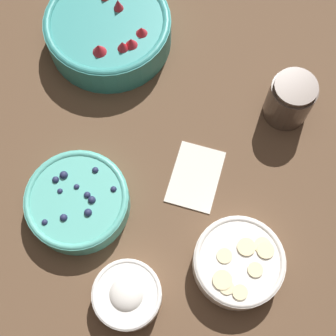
# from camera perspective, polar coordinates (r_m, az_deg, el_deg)

# --- Properties ---
(ground_plane) EXTENTS (4.00, 4.00, 0.00)m
(ground_plane) POSITION_cam_1_polar(r_m,az_deg,el_deg) (0.92, 2.51, 0.92)
(ground_plane) COLOR brown
(bowl_strawberries) EXTENTS (0.26, 0.26, 0.09)m
(bowl_strawberries) POSITION_cam_1_polar(r_m,az_deg,el_deg) (1.03, -7.25, 16.50)
(bowl_strawberries) COLOR teal
(bowl_strawberries) RESTS_ON ground_plane
(bowl_blueberries) EXTENTS (0.19, 0.19, 0.05)m
(bowl_blueberries) POSITION_cam_1_polar(r_m,az_deg,el_deg) (0.87, -10.96, -3.99)
(bowl_blueberries) COLOR #56B7A8
(bowl_blueberries) RESTS_ON ground_plane
(bowl_bananas) EXTENTS (0.16, 0.16, 0.05)m
(bowl_bananas) POSITION_cam_1_polar(r_m,az_deg,el_deg) (0.84, 8.58, -11.31)
(bowl_bananas) COLOR white
(bowl_bananas) RESTS_ON ground_plane
(bowl_cream) EXTENTS (0.12, 0.12, 0.05)m
(bowl_cream) POSITION_cam_1_polar(r_m,az_deg,el_deg) (0.83, -4.99, -15.16)
(bowl_cream) COLOR white
(bowl_cream) RESTS_ON ground_plane
(jar_chocolate) EXTENTS (0.09, 0.09, 0.10)m
(jar_chocolate) POSITION_cam_1_polar(r_m,az_deg,el_deg) (0.95, 14.59, 7.97)
(jar_chocolate) COLOR #4C3D33
(jar_chocolate) RESTS_ON ground_plane
(napkin) EXTENTS (0.15, 0.12, 0.01)m
(napkin) POSITION_cam_1_polar(r_m,az_deg,el_deg) (0.90, 3.37, -1.02)
(napkin) COLOR silver
(napkin) RESTS_ON ground_plane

